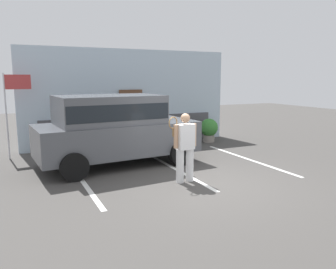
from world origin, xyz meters
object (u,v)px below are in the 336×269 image
(potted_plant_by_porch, at_px, (209,129))
(flag_pole, at_px, (12,99))
(parked_suv, at_px, (115,127))
(tennis_player_man, at_px, (185,146))

(potted_plant_by_porch, relative_size, flag_pole, 0.35)
(parked_suv, height_order, potted_plant_by_porch, parked_suv)
(tennis_player_man, bearing_deg, parked_suv, -68.33)
(parked_suv, bearing_deg, tennis_player_man, -68.87)
(tennis_player_man, relative_size, flag_pole, 0.63)
(tennis_player_man, distance_m, potted_plant_by_porch, 5.40)
(potted_plant_by_porch, bearing_deg, parked_suv, -156.26)
(potted_plant_by_porch, bearing_deg, flag_pole, 178.04)
(potted_plant_by_porch, bearing_deg, tennis_player_man, -128.33)
(parked_suv, height_order, flag_pole, flag_pole)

